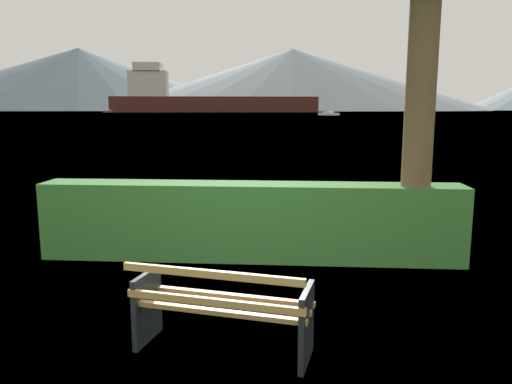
{
  "coord_description": "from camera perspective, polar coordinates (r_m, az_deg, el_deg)",
  "views": [
    {
      "loc": [
        0.61,
        -4.22,
        2.2
      ],
      "look_at": [
        0.0,
        4.0,
        0.8
      ],
      "focal_mm": 34.69,
      "sensor_mm": 36.0,
      "label": 1
    }
  ],
  "objects": [
    {
      "name": "hedge_row",
      "position": [
        7.28,
        -0.67,
        -3.4
      ],
      "size": [
        6.13,
        0.62,
        1.13
      ],
      "primitive_type": "cube",
      "color": "#387A33",
      "rests_on": "ground_plane"
    },
    {
      "name": "cargo_ship_large",
      "position": [
        271.46,
        -6.57,
        10.63
      ],
      "size": [
        110.78,
        31.08,
        25.59
      ],
      "color": "#471E19",
      "rests_on": "water_surface"
    },
    {
      "name": "fishing_boat_near",
      "position": [
        266.36,
        -16.62,
        8.89
      ],
      "size": [
        4.29,
        6.12,
        1.39
      ],
      "color": "#B2332D",
      "rests_on": "water_surface"
    },
    {
      "name": "water_surface",
      "position": [
        312.74,
        4.17,
        9.22
      ],
      "size": [
        620.0,
        620.0,
        0.0
      ],
      "primitive_type": "plane",
      "color": "slate",
      "rests_on": "ground_plane"
    },
    {
      "name": "park_bench",
      "position": [
        4.57,
        -4.0,
        -13.3
      ],
      "size": [
        1.69,
        0.88,
        0.87
      ],
      "color": "tan",
      "rests_on": "ground_plane"
    },
    {
      "name": "distant_hills",
      "position": [
        548.86,
        -2.22,
        12.81
      ],
      "size": [
        869.07,
        409.96,
        68.08
      ],
      "color": "slate",
      "rests_on": "ground_plane"
    },
    {
      "name": "ground_plane",
      "position": [
        4.8,
        -3.69,
        -17.69
      ],
      "size": [
        1400.0,
        1400.0,
        0.0
      ],
      "primitive_type": "plane",
      "color": "#567A38"
    },
    {
      "name": "tender_far",
      "position": [
        156.55,
        8.38,
        8.94
      ],
      "size": [
        6.34,
        8.22,
        1.59
      ],
      "color": "silver",
      "rests_on": "water_surface"
    }
  ]
}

